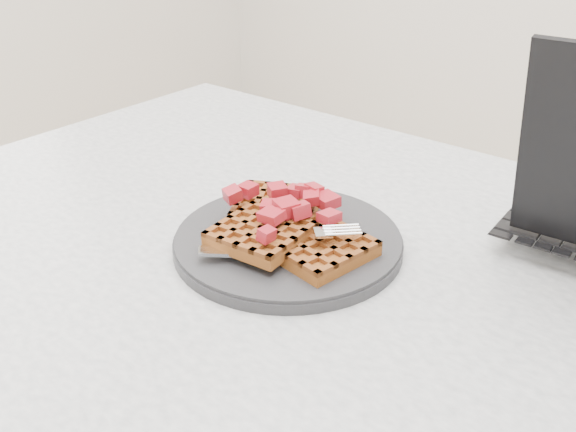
{
  "coord_description": "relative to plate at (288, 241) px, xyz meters",
  "views": [
    {
      "loc": [
        0.33,
        -0.49,
        1.12
      ],
      "look_at": [
        -0.06,
        -0.0,
        0.79
      ],
      "focal_mm": 40.0,
      "sensor_mm": 36.0,
      "label": 1
    }
  ],
  "objects": [
    {
      "name": "table",
      "position": [
        0.06,
        0.0,
        -0.12
      ],
      "size": [
        1.2,
        0.8,
        0.75
      ],
      "color": "silver",
      "rests_on": "ground"
    },
    {
      "name": "plate",
      "position": [
        0.0,
        0.0,
        0.0
      ],
      "size": [
        0.26,
        0.26,
        0.02
      ],
      "primitive_type": "cylinder",
      "color": "#252528",
      "rests_on": "table"
    },
    {
      "name": "waffles",
      "position": [
        0.0,
        -0.0,
        0.02
      ],
      "size": [
        0.21,
        0.19,
        0.03
      ],
      "color": "brown",
      "rests_on": "plate"
    },
    {
      "name": "strawberry_pile",
      "position": [
        0.0,
        0.0,
        0.05
      ],
      "size": [
        0.15,
        0.15,
        0.02
      ],
      "primitive_type": null,
      "color": "maroon",
      "rests_on": "waffles"
    },
    {
      "name": "fork",
      "position": [
        0.03,
        -0.03,
        0.02
      ],
      "size": [
        0.14,
        0.14,
        0.02
      ],
      "primitive_type": null,
      "rotation": [
        0.0,
        0.0,
        -0.79
      ],
      "color": "silver",
      "rests_on": "plate"
    }
  ]
}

